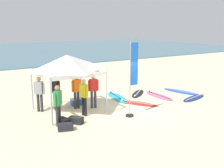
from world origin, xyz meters
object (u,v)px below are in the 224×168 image
Objects in this scene: person_orange at (76,89)px; gear_bag_on_sand at (76,120)px; person_yellow at (84,95)px; cooler_box at (76,102)px; canopy_tent at (67,63)px; gear_bag_by_pole at (64,121)px; surfboard_pink at (159,96)px; surfboard_red at (137,103)px; person_green at (58,103)px; surfboard_blue at (181,91)px; surfboard_cyan at (118,97)px; surfboard_navy at (194,98)px; gear_bag_near_tent at (65,127)px; person_black at (56,91)px; person_red at (93,89)px; banner_flag at (132,82)px; surfboard_black at (138,93)px; person_grey at (39,92)px.

gear_bag_on_sand is (-0.94, -1.88, -0.85)m from person_orange.
person_yellow is 3.42× the size of cooler_box.
canopy_tent is 2.83m from gear_bag_by_pole.
surfboard_pink is (5.63, -0.18, -2.35)m from canopy_tent.
surfboard_red is 4.57× the size of cooler_box.
surfboard_pink is at bearing 10.74° from person_green.
person_orange is at bearing 45.98° from person_green.
surfboard_cyan is (-4.11, 0.95, -0.00)m from surfboard_blue.
gear_bag_near_tent reaches higher than surfboard_navy.
person_orange is 2.42m from gear_bag_by_pole.
surfboard_navy is at bearing -15.81° from person_black.
cooler_box reaches higher than surfboard_cyan.
canopy_tent is 4.62× the size of gear_bag_by_pole.
surfboard_navy is 5.94m from person_red.
banner_flag is at bearing -159.37° from surfboard_blue.
banner_flag is at bearing -63.47° from cooler_box.
person_red reaches higher than surfboard_black.
surfboard_blue is 8.80m from gear_bag_near_tent.
person_black is at bearing 90.73° from gear_bag_on_sand.
cooler_box is (-6.24, 2.36, 0.16)m from surfboard_navy.
person_red and person_green have the same top height.
surfboard_black is at bearing 10.63° from canopy_tent.
person_red reaches higher than cooler_box.
person_green reaches higher than surfboard_blue.
surfboard_pink is at bearing 14.72° from surfboard_red.
surfboard_blue is 4.13× the size of gear_bag_on_sand.
surfboard_navy is (1.36, -1.43, 0.00)m from surfboard_pink.
gear_bag_on_sand is at bearing -115.31° from cooler_box.
surfboard_red is 0.99× the size of surfboard_pink.
surfboard_blue is 1.45× the size of person_orange.
canopy_tent is 7.54m from surfboard_navy.
person_grey reaches higher than surfboard_black.
gear_bag_near_tent is at bearing -140.09° from person_yellow.
person_red is at bearing 113.00° from banner_flag.
person_red is at bearing -164.39° from surfboard_black.
person_yellow is at bearing -98.35° from person_orange.
person_orange and person_yellow have the same top height.
cooler_box is at bearing 159.24° from surfboard_navy.
gear_bag_on_sand is at bearing -154.35° from surfboard_black.
surfboard_red is 0.67× the size of banner_flag.
surfboard_black is 0.87× the size of surfboard_navy.
surfboard_navy is 4.47× the size of cooler_box.
person_grey reaches higher than gear_bag_near_tent.
surfboard_pink is 1.97m from surfboard_navy.
person_grey reaches higher than gear_bag_on_sand.
person_grey and person_green have the same top height.
person_grey is 2.61m from person_red.
person_red is 2.29m from banner_flag.
banner_flag reaches higher than surfboard_navy.
surfboard_blue is (3.86, 0.58, -0.00)m from surfboard_red.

